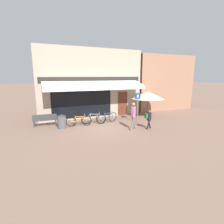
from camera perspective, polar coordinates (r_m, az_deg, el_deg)
The scene contains 13 objects.
ground_plane at distance 12.36m, azimuth -3.41°, elevation -4.62°, with size 160.00×160.00×0.00m, color #846656.
shop_front at distance 15.90m, azimuth -7.66°, elevation 9.33°, with size 8.87×4.53×5.69m.
neighbour_building at distance 20.01m, azimuth 14.35°, elevation 9.28°, with size 6.45×4.00×5.50m.
bike_rack_rail at distance 12.93m, azimuth -6.42°, elevation -1.83°, with size 2.78×0.04×0.57m.
bicycle_orange at distance 12.47m, azimuth -10.74°, elevation -2.86°, with size 1.77×0.58×0.86m.
bicycle_silver at distance 12.92m, azimuth -6.05°, elevation -2.13°, with size 1.74×0.71×0.88m.
bicycle_blue at distance 13.14m, azimuth -1.61°, elevation -1.84°, with size 1.76×0.58×0.89m.
pedestrian_adult at distance 11.36m, azimuth 6.96°, elevation -0.28°, with size 0.58×0.57×1.82m.
pedestrian_child at distance 11.76m, azimuth 11.89°, elevation -1.74°, with size 0.53×0.44×1.28m.
litter_bin at distance 12.20m, azimuth -16.11°, elevation -2.93°, with size 0.58×0.58×0.97m.
parking_sign at distance 13.01m, azimuth 8.31°, elevation 2.49°, with size 0.44×0.07×2.30m.
cafe_parasol at distance 15.31m, azimuth 11.62°, elevation 5.42°, with size 2.79×2.79×2.18m.
park_bench at distance 13.09m, azimuth -21.04°, elevation -2.38°, with size 1.62×0.53×0.87m.
Camera 1 is at (-4.10, -11.13, 3.47)m, focal length 28.00 mm.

